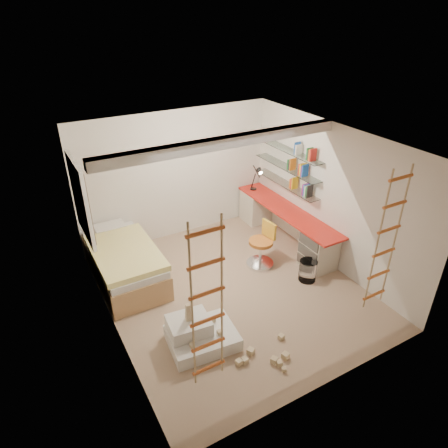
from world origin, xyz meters
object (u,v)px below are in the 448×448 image
desk (285,224)px  play_platform (199,334)px  swivel_chair (262,250)px  bed (125,262)px

desk → play_platform: desk is taller
play_platform → desk: bearing=31.3°
swivel_chair → play_platform: 2.25m
bed → play_platform: 2.09m
swivel_chair → play_platform: swivel_chair is taller
desk → play_platform: (-2.76, -1.67, -0.24)m
play_platform → swivel_chair: bearing=32.7°
desk → swivel_chair: bearing=-152.0°
bed → swivel_chair: (2.33, -0.82, -0.01)m
bed → play_platform: bearing=-77.8°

